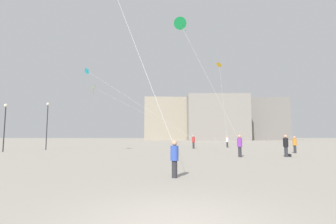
# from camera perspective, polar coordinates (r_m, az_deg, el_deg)

# --- Properties ---
(person_in_black) EXTENTS (0.40, 0.40, 1.84)m
(person_in_black) POSITION_cam_1_polar(r_m,az_deg,el_deg) (22.39, 26.05, -7.04)
(person_in_black) COLOR #2D2D33
(person_in_black) RESTS_ON ground_plane
(person_in_blue) EXTENTS (0.35, 0.35, 1.59)m
(person_in_blue) POSITION_cam_1_polar(r_m,az_deg,el_deg) (10.39, 1.28, -10.72)
(person_in_blue) COLOR #2D2D33
(person_in_blue) RESTS_ON ground_plane
(person_in_white) EXTENTS (0.38, 0.38, 1.73)m
(person_in_white) POSITION_cam_1_polar(r_m,az_deg,el_deg) (36.53, 13.70, -6.75)
(person_in_white) COLOR #2D2D33
(person_in_white) RESTS_ON ground_plane
(person_in_orange) EXTENTS (0.37, 0.37, 1.71)m
(person_in_orange) POSITION_cam_1_polar(r_m,az_deg,el_deg) (27.52, 27.75, -6.74)
(person_in_orange) COLOR #2D2D33
(person_in_orange) RESTS_ON ground_plane
(person_in_purple) EXTENTS (0.40, 0.40, 1.84)m
(person_in_purple) POSITION_cam_1_polar(r_m,az_deg,el_deg) (20.83, 16.48, -7.53)
(person_in_purple) COLOR #2D2D33
(person_in_purple) RESTS_ON ground_plane
(person_in_red) EXTENTS (0.40, 0.40, 1.83)m
(person_in_red) POSITION_cam_1_polar(r_m,az_deg,el_deg) (32.78, 5.83, -6.94)
(person_in_red) COLOR #2D2D33
(person_in_red) RESTS_ON ground_plane
(kite_cyan_delta) EXTENTS (15.90, 2.22, 10.25)m
(kite_cyan_delta) POSITION_cam_1_polar(r_m,az_deg,el_deg) (37.05, -18.28, 8.79)
(kite_cyan_delta) COLOR #1EB2C6
(kite_lime_delta) EXTENTS (12.32, 6.98, 6.12)m
(kite_lime_delta) POSITION_cam_1_polar(r_m,az_deg,el_deg) (28.10, -16.79, 5.14)
(kite_lime_delta) COLOR #8CD12D
(kite_amber_diamond) EXTENTS (1.35, 1.26, 11.80)m
(kite_amber_diamond) POSITION_cam_1_polar(r_m,az_deg,el_deg) (38.54, 11.88, 10.80)
(kite_amber_diamond) COLOR yellow
(kite_emerald_diamond) EXTENTS (5.51, 1.45, 10.21)m
(kite_emerald_diamond) POSITION_cam_1_polar(r_m,az_deg,el_deg) (21.03, 2.81, 20.19)
(kite_emerald_diamond) COLOR green
(building_left_hall) EXTENTS (17.55, 15.57, 15.95)m
(building_left_hall) POSITION_cam_1_polar(r_m,az_deg,el_deg) (94.07, -0.82, -1.81)
(building_left_hall) COLOR #A39984
(building_left_hall) RESTS_ON ground_plane
(building_centre_hall) EXTENTS (20.66, 12.42, 15.69)m
(building_centre_hall) POSITION_cam_1_polar(r_m,az_deg,el_deg) (85.86, 11.22, -1.43)
(building_centre_hall) COLOR gray
(building_centre_hall) RESTS_ON ground_plane
(building_right_hall) EXTENTS (20.23, 17.41, 15.80)m
(building_right_hall) POSITION_cam_1_polar(r_m,az_deg,el_deg) (101.76, 19.92, -1.80)
(building_right_hall) COLOR gray
(building_right_hall) RESTS_ON ground_plane
(lamppost_east) EXTENTS (0.36, 0.36, 5.25)m
(lamppost_east) POSITION_cam_1_polar(r_m,az_deg,el_deg) (31.62, -34.70, -1.51)
(lamppost_east) COLOR #2D2D30
(lamppost_east) RESTS_ON ground_plane
(lamppost_west) EXTENTS (0.36, 0.36, 5.87)m
(lamppost_west) POSITION_cam_1_polar(r_m,az_deg,el_deg) (33.32, -27.18, -1.44)
(lamppost_west) COLOR #2D2D30
(lamppost_west) RESTS_ON ground_plane
(handbag_beside_flyer) EXTENTS (0.17, 0.33, 0.24)m
(handbag_beside_flyer) POSITION_cam_1_polar(r_m,az_deg,el_deg) (22.69, 26.84, -9.23)
(handbag_beside_flyer) COLOR black
(handbag_beside_flyer) RESTS_ON ground_plane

